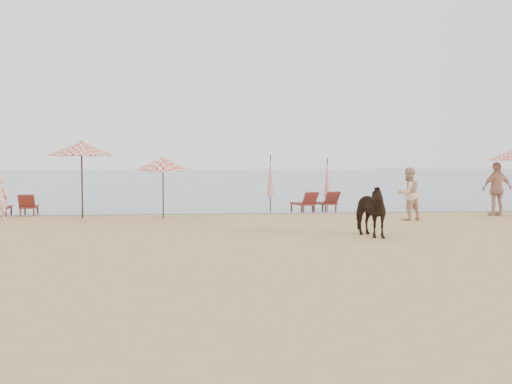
% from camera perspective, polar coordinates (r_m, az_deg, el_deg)
% --- Properties ---
extents(ground, '(120.00, 120.00, 0.00)m').
position_cam_1_polar(ground, '(11.78, 2.54, -6.63)').
color(ground, tan).
rests_on(ground, ground).
extents(sea, '(160.00, 140.00, 0.06)m').
position_cam_1_polar(sea, '(91.52, -4.87, 1.76)').
color(sea, '#51606B').
rests_on(sea, ground).
extents(lounger_cluster_left, '(2.63, 1.77, 0.54)m').
position_cam_1_polar(lounger_cluster_left, '(22.87, -24.16, -1.26)').
color(lounger_cluster_left, maroon).
rests_on(lounger_cluster_left, ground).
extents(lounger_cluster_right, '(1.88, 1.84, 0.55)m').
position_cam_1_polar(lounger_cluster_right, '(22.83, 6.00, -1.00)').
color(lounger_cluster_right, maroon).
rests_on(lounger_cluster_right, ground).
extents(umbrella_open_left_a, '(2.39, 2.39, 2.72)m').
position_cam_1_polar(umbrella_open_left_a, '(20.94, -17.05, 4.16)').
color(umbrella_open_left_a, black).
rests_on(umbrella_open_left_a, ground).
extents(umbrella_open_left_b, '(1.75, 1.78, 2.23)m').
position_cam_1_polar(umbrella_open_left_b, '(20.13, -9.30, 2.85)').
color(umbrella_open_left_b, black).
rests_on(umbrella_open_left_b, ground).
extents(umbrella_closed_left, '(0.28, 0.28, 2.26)m').
position_cam_1_polar(umbrella_closed_left, '(23.44, 1.45, 1.59)').
color(umbrella_closed_left, black).
rests_on(umbrella_closed_left, ground).
extents(umbrella_closed_right, '(0.26, 0.26, 2.14)m').
position_cam_1_polar(umbrella_closed_right, '(23.55, 7.13, 1.39)').
color(umbrella_closed_right, black).
rests_on(umbrella_closed_right, ground).
extents(cow, '(1.10, 1.75, 1.37)m').
position_cam_1_polar(cow, '(15.36, 11.07, -1.85)').
color(cow, black).
rests_on(cow, ground).
extents(beachgoer_left, '(0.62, 0.47, 1.52)m').
position_cam_1_polar(beachgoer_left, '(21.12, -24.24, -0.54)').
color(beachgoer_left, '#E1AE8C').
rests_on(beachgoer_left, ground).
extents(beachgoer_right_a, '(1.05, 0.93, 1.79)m').
position_cam_1_polar(beachgoer_right_a, '(19.98, 14.99, -0.18)').
color(beachgoer_right_a, tan).
rests_on(beachgoer_right_a, ground).
extents(beachgoer_right_b, '(1.19, 0.57, 1.98)m').
position_cam_1_polar(beachgoer_right_b, '(22.69, 22.96, 0.29)').
color(beachgoer_right_b, tan).
rests_on(beachgoer_right_b, ground).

